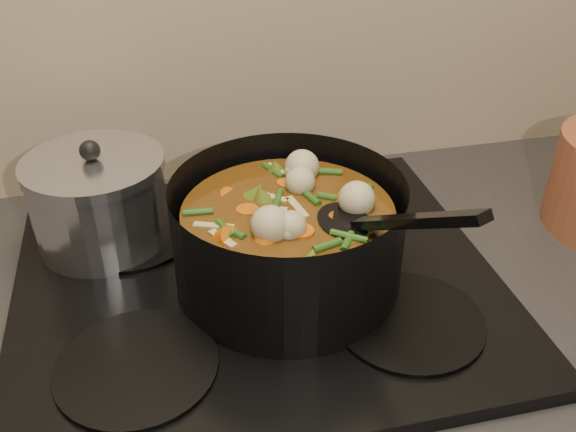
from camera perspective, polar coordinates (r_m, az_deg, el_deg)
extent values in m
cube|color=black|center=(0.88, -2.67, -7.64)|extent=(2.64, 0.64, 0.05)
cube|color=black|center=(0.85, -2.74, -5.86)|extent=(0.62, 0.54, 0.02)
cylinder|color=black|center=(0.74, -13.30, -12.86)|extent=(0.18, 0.18, 0.01)
cylinder|color=black|center=(0.79, 10.72, -9.13)|extent=(0.18, 0.18, 0.01)
cylinder|color=black|center=(0.94, -13.86, -1.65)|extent=(0.18, 0.18, 0.01)
cylinder|color=black|center=(0.98, 4.99, 0.75)|extent=(0.18, 0.18, 0.01)
cylinder|color=black|center=(0.80, 0.00, -1.69)|extent=(0.34, 0.34, 0.14)
cylinder|color=black|center=(0.84, 0.00, -5.45)|extent=(0.28, 0.28, 0.01)
cylinder|color=#55350E|center=(0.80, 0.00, -2.39)|extent=(0.26, 0.26, 0.10)
cylinder|color=#D25E09|center=(0.79, 2.72, 0.73)|extent=(0.03, 0.03, 0.03)
cylinder|color=#D25E09|center=(0.83, 1.26, 2.83)|extent=(0.04, 0.04, 0.03)
cylinder|color=#D25E09|center=(0.84, -4.82, 2.92)|extent=(0.04, 0.04, 0.03)
cylinder|color=#D25E09|center=(0.77, -3.82, -0.24)|extent=(0.03, 0.03, 0.03)
cylinder|color=#D25E09|center=(0.71, -1.40, -3.17)|extent=(0.04, 0.03, 0.03)
cylinder|color=#D25E09|center=(0.76, 2.20, -0.64)|extent=(0.04, 0.04, 0.03)
cylinder|color=#D25E09|center=(0.80, 4.59, 1.30)|extent=(0.03, 0.04, 0.03)
cylinder|color=#D25E09|center=(0.86, 0.96, 3.88)|extent=(0.03, 0.03, 0.03)
cylinder|color=#D25E09|center=(0.81, -3.03, 1.62)|extent=(0.04, 0.04, 0.03)
sphere|color=#C1B188|center=(0.79, 4.28, 1.71)|extent=(0.04, 0.04, 0.04)
sphere|color=#C1B188|center=(0.82, -1.19, 3.31)|extent=(0.04, 0.04, 0.04)
sphere|color=#C1B188|center=(0.76, -4.30, 0.37)|extent=(0.04, 0.04, 0.04)
sphere|color=#C1B188|center=(0.72, 1.85, -1.13)|extent=(0.04, 0.04, 0.04)
sphere|color=#C1B188|center=(0.80, 3.90, 2.19)|extent=(0.04, 0.04, 0.04)
cone|color=#5F6D1B|center=(0.71, 2.57, -2.37)|extent=(0.04, 0.04, 0.03)
cone|color=#5F6D1B|center=(0.81, 5.24, 2.23)|extent=(0.04, 0.04, 0.03)
cone|color=#5F6D1B|center=(0.84, -2.75, 3.49)|extent=(0.04, 0.04, 0.03)
cone|color=#5F6D1B|center=(0.74, -5.37, -0.95)|extent=(0.04, 0.04, 0.03)
cone|color=#5F6D1B|center=(0.72, 3.81, -1.96)|extent=(0.04, 0.04, 0.03)
cylinder|color=#2E581A|center=(0.81, 1.34, 2.23)|extent=(0.01, 0.04, 0.01)
cylinder|color=#2E581A|center=(0.85, -2.87, 3.93)|extent=(0.04, 0.03, 0.01)
cylinder|color=#2E581A|center=(0.79, -5.65, 1.44)|extent=(0.04, 0.02, 0.01)
cylinder|color=#2E581A|center=(0.74, -3.76, -0.84)|extent=(0.02, 0.04, 0.01)
cylinder|color=#2E581A|center=(0.74, -0.05, -1.08)|extent=(0.03, 0.04, 0.01)
cylinder|color=#2E581A|center=(0.73, 6.01, -1.91)|extent=(0.04, 0.02, 0.01)
cylinder|color=#2E581A|center=(0.79, 5.70, 1.36)|extent=(0.04, 0.03, 0.01)
cylinder|color=#2E581A|center=(0.82, 1.98, 2.79)|extent=(0.01, 0.04, 0.01)
cylinder|color=#2E581A|center=(0.81, -1.26, 2.25)|extent=(0.04, 0.03, 0.01)
cylinder|color=#2E581A|center=(0.80, -6.83, 1.69)|extent=(0.04, 0.02, 0.01)
cylinder|color=#2E581A|center=(0.74, -5.02, -1.24)|extent=(0.02, 0.04, 0.01)
cylinder|color=#2E581A|center=(0.72, -0.20, -1.89)|extent=(0.03, 0.04, 0.01)
cube|color=tan|center=(0.80, -4.75, 1.71)|extent=(0.04, 0.01, 0.00)
cube|color=tan|center=(0.73, -3.51, -1.62)|extent=(0.02, 0.04, 0.00)
cube|color=tan|center=(0.73, 3.12, -1.79)|extent=(0.04, 0.03, 0.00)
cube|color=tan|center=(0.80, 4.93, 1.48)|extent=(0.04, 0.04, 0.00)
cube|color=tan|center=(0.84, 0.08, 3.32)|extent=(0.03, 0.04, 0.00)
cube|color=tan|center=(0.80, -4.86, 1.57)|extent=(0.04, 0.02, 0.00)
cube|color=tan|center=(0.73, -3.27, -1.73)|extent=(0.01, 0.04, 0.00)
ellipsoid|color=black|center=(0.76, 4.97, -0.53)|extent=(0.06, 0.08, 0.01)
cube|color=black|center=(0.68, 11.14, -0.44)|extent=(0.09, 0.16, 0.11)
cylinder|color=silver|center=(0.92, -16.36, 0.92)|extent=(0.18, 0.18, 0.11)
cylinder|color=silver|center=(0.89, -16.99, 4.41)|extent=(0.19, 0.19, 0.01)
sphere|color=black|center=(0.88, -17.21, 5.59)|extent=(0.03, 0.03, 0.03)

